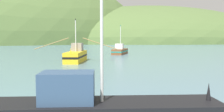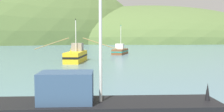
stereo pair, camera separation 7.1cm
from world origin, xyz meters
TOP-DOWN VIEW (x-y plane):
  - hill_far_center at (-4.28, 155.48)m, footprint 107.64×86.11m
  - hill_mid_left at (-26.93, 179.11)m, footprint 180.08×144.07m
  - hill_far_left at (71.76, 174.51)m, footprint 191.79×153.43m
  - fishing_boat_yellow at (-3.59, 33.31)m, footprint 11.63×7.70m
  - fishing_boat_black at (-6.32, 7.60)m, footprint 10.15×4.16m
  - fishing_boat_brown at (7.27, 46.42)m, footprint 5.17×6.58m

SIDE VIEW (x-z plane):
  - hill_far_center at x=-4.28m, z-range -21.04..21.04m
  - hill_mid_left at x=-26.93m, z-range -48.80..48.80m
  - hill_far_left at x=71.76m, z-range -26.86..26.86m
  - fishing_boat_black at x=-6.32m, z-range -2.60..3.94m
  - fishing_boat_brown at x=7.27m, z-range -2.36..3.77m
  - fishing_boat_yellow at x=-3.59m, z-range -2.18..4.01m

